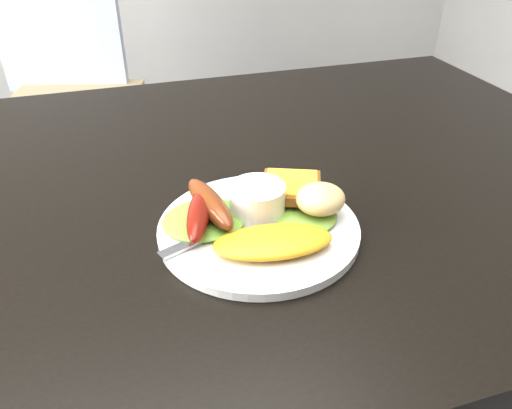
# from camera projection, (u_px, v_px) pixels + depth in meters

# --- Properties ---
(dining_table) EXTENTS (1.20, 0.80, 0.04)m
(dining_table) POSITION_uv_depth(u_px,v_px,m) (221.00, 188.00, 0.69)
(dining_table) COLOR black
(dining_table) RESTS_ON ground
(dining_chair) EXTENTS (0.53, 0.53, 0.05)m
(dining_chair) POSITION_uv_depth(u_px,v_px,m) (70.00, 108.00, 1.67)
(dining_chair) COLOR tan
(dining_chair) RESTS_ON ground
(person) EXTENTS (0.68, 0.58, 1.60)m
(person) POSITION_uv_depth(u_px,v_px,m) (173.00, 49.00, 1.01)
(person) COLOR navy
(person) RESTS_ON ground
(plate) EXTENTS (0.23, 0.23, 0.01)m
(plate) POSITION_uv_depth(u_px,v_px,m) (259.00, 228.00, 0.56)
(plate) COLOR white
(plate) RESTS_ON dining_table
(lettuce_left) EXTENTS (0.10, 0.09, 0.01)m
(lettuce_left) POSITION_uv_depth(u_px,v_px,m) (205.00, 219.00, 0.56)
(lettuce_left) COLOR #5E931F
(lettuce_left) RESTS_ON plate
(lettuce_right) EXTENTS (0.09, 0.09, 0.01)m
(lettuce_right) POSITION_uv_depth(u_px,v_px,m) (306.00, 217.00, 0.56)
(lettuce_right) COLOR #629A2A
(lettuce_right) RESTS_ON plate
(omelette) EXTENTS (0.13, 0.08, 0.02)m
(omelette) POSITION_uv_depth(u_px,v_px,m) (273.00, 241.00, 0.51)
(omelette) COLOR orange
(omelette) RESTS_ON plate
(sausage_a) EXTENTS (0.05, 0.10, 0.02)m
(sausage_a) POSITION_uv_depth(u_px,v_px,m) (198.00, 215.00, 0.54)
(sausage_a) COLOR #711604
(sausage_a) RESTS_ON lettuce_left
(sausage_b) EXTENTS (0.05, 0.11, 0.03)m
(sausage_b) POSITION_uv_depth(u_px,v_px,m) (210.00, 203.00, 0.56)
(sausage_b) COLOR maroon
(sausage_b) RESTS_ON lettuce_left
(ramekin) EXTENTS (0.08, 0.08, 0.04)m
(ramekin) POSITION_uv_depth(u_px,v_px,m) (257.00, 200.00, 0.57)
(ramekin) COLOR white
(ramekin) RESTS_ON plate
(toast_a) EXTENTS (0.08, 0.08, 0.01)m
(toast_a) POSITION_uv_depth(u_px,v_px,m) (271.00, 193.00, 0.60)
(toast_a) COLOR brown
(toast_a) RESTS_ON plate
(toast_b) EXTENTS (0.09, 0.09, 0.01)m
(toast_b) POSITION_uv_depth(u_px,v_px,m) (291.00, 187.00, 0.59)
(toast_b) COLOR brown
(toast_b) RESTS_ON toast_a
(potato_salad) EXTENTS (0.07, 0.07, 0.03)m
(potato_salad) POSITION_uv_depth(u_px,v_px,m) (320.00, 199.00, 0.56)
(potato_salad) COLOR beige
(potato_salad) RESTS_ON lettuce_right
(fork) EXTENTS (0.15, 0.07, 0.00)m
(fork) POSITION_uv_depth(u_px,v_px,m) (223.00, 229.00, 0.55)
(fork) COLOR #ADAFB7
(fork) RESTS_ON plate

